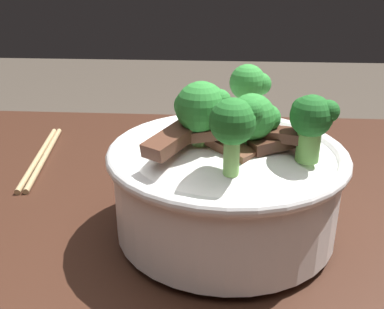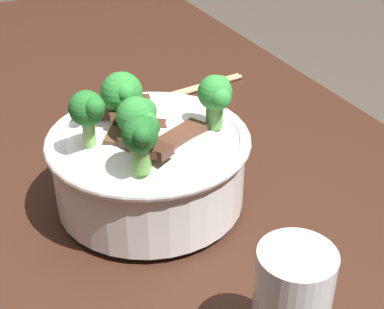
% 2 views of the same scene
% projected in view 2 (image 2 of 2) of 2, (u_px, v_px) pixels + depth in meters
% --- Properties ---
extents(dining_table, '(1.47, 0.97, 0.79)m').
position_uv_depth(dining_table, '(35.00, 249.00, 0.74)').
color(dining_table, '#381E14').
rests_on(dining_table, ground).
extents(rice_bowl, '(0.21, 0.21, 0.15)m').
position_uv_depth(rice_bowl, '(149.00, 156.00, 0.59)').
color(rice_bowl, white).
rests_on(rice_bowl, dining_table).
extents(drinking_glass, '(0.06, 0.06, 0.10)m').
position_uv_depth(drinking_glass, '(291.00, 306.00, 0.44)').
color(drinking_glass, white).
rests_on(drinking_glass, dining_table).
extents(chopsticks_pair, '(0.05, 0.20, 0.01)m').
position_uv_depth(chopsticks_pair, '(188.00, 91.00, 0.87)').
color(chopsticks_pair, tan).
rests_on(chopsticks_pair, dining_table).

